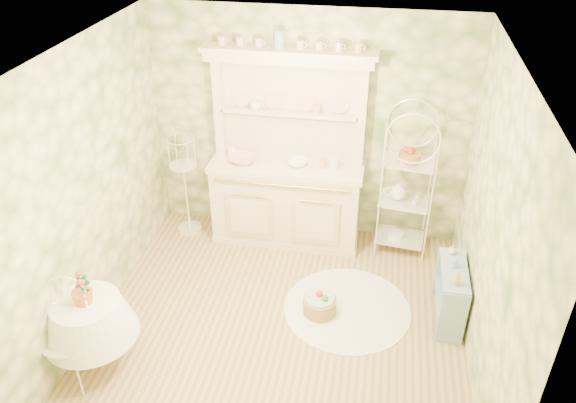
% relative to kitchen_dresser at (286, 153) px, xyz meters
% --- Properties ---
extents(floor, '(3.60, 3.60, 0.00)m').
position_rel_kitchen_dresser_xyz_m(floor, '(0.20, -1.52, -1.15)').
color(floor, tan).
rests_on(floor, ground).
extents(ceiling, '(3.60, 3.60, 0.00)m').
position_rel_kitchen_dresser_xyz_m(ceiling, '(0.20, -1.52, 1.56)').
color(ceiling, white).
rests_on(ceiling, floor).
extents(wall_left, '(3.60, 3.60, 0.00)m').
position_rel_kitchen_dresser_xyz_m(wall_left, '(-1.60, -1.52, 0.21)').
color(wall_left, beige).
rests_on(wall_left, floor).
extents(wall_right, '(3.60, 3.60, 0.00)m').
position_rel_kitchen_dresser_xyz_m(wall_right, '(2.00, -1.52, 0.21)').
color(wall_right, beige).
rests_on(wall_right, floor).
extents(wall_back, '(3.60, 3.60, 0.00)m').
position_rel_kitchen_dresser_xyz_m(wall_back, '(0.20, 0.28, 0.21)').
color(wall_back, beige).
rests_on(wall_back, floor).
extents(wall_front, '(3.60, 3.60, 0.00)m').
position_rel_kitchen_dresser_xyz_m(wall_front, '(0.20, -3.32, 0.21)').
color(wall_front, beige).
rests_on(wall_front, floor).
extents(kitchen_dresser, '(1.87, 0.61, 2.29)m').
position_rel_kitchen_dresser_xyz_m(kitchen_dresser, '(0.00, 0.00, 0.00)').
color(kitchen_dresser, beige).
rests_on(kitchen_dresser, floor).
extents(bakers_rack, '(0.64, 0.49, 1.89)m').
position_rel_kitchen_dresser_xyz_m(bakers_rack, '(1.36, 0.02, -0.20)').
color(bakers_rack, white).
rests_on(bakers_rack, floor).
extents(side_shelf, '(0.31, 0.74, 0.62)m').
position_rel_kitchen_dresser_xyz_m(side_shelf, '(1.84, -1.11, -0.83)').
color(side_shelf, '#83A8BE').
rests_on(side_shelf, floor).
extents(round_table, '(0.77, 0.77, 0.65)m').
position_rel_kitchen_dresser_xyz_m(round_table, '(-1.36, -2.26, -0.82)').
color(round_table, white).
rests_on(round_table, floor).
extents(cafe_chair, '(0.47, 0.47, 0.86)m').
position_rel_kitchen_dresser_xyz_m(cafe_chair, '(-1.48, -2.49, -0.72)').
color(cafe_chair, white).
rests_on(cafe_chair, floor).
extents(birdcage_stand, '(0.38, 0.38, 1.49)m').
position_rel_kitchen_dresser_xyz_m(birdcage_stand, '(-1.22, -0.06, -0.40)').
color(birdcage_stand, white).
rests_on(birdcage_stand, floor).
extents(floor_basket, '(0.33, 0.33, 0.20)m').
position_rel_kitchen_dresser_xyz_m(floor_basket, '(0.57, -1.26, -1.05)').
color(floor_basket, '#A78247').
rests_on(floor_basket, floor).
extents(lace_rug, '(1.37, 1.37, 0.01)m').
position_rel_kitchen_dresser_xyz_m(lace_rug, '(0.85, -1.16, -1.14)').
color(lace_rug, white).
rests_on(lace_rug, floor).
extents(bowl_floral, '(0.33, 0.33, 0.07)m').
position_rel_kitchen_dresser_xyz_m(bowl_floral, '(-0.49, -0.05, -0.13)').
color(bowl_floral, white).
rests_on(bowl_floral, kitchen_dresser).
extents(bowl_white, '(0.25, 0.25, 0.07)m').
position_rel_kitchen_dresser_xyz_m(bowl_white, '(0.12, -0.01, -0.13)').
color(bowl_white, white).
rests_on(bowl_white, kitchen_dresser).
extents(cup_left, '(0.16, 0.16, 0.10)m').
position_rel_kitchen_dresser_xyz_m(cup_left, '(-0.37, 0.14, 0.47)').
color(cup_left, white).
rests_on(cup_left, kitchen_dresser).
extents(cup_right, '(0.11, 0.11, 0.10)m').
position_rel_kitchen_dresser_xyz_m(cup_right, '(0.31, 0.16, 0.47)').
color(cup_right, white).
rests_on(cup_right, kitchen_dresser).
extents(potted_geranium, '(0.16, 0.12, 0.28)m').
position_rel_kitchen_dresser_xyz_m(potted_geranium, '(-1.34, -2.26, -0.30)').
color(potted_geranium, '#3F7238').
rests_on(potted_geranium, round_table).
extents(bottle_amber, '(0.08, 0.08, 0.16)m').
position_rel_kitchen_dresser_xyz_m(bottle_amber, '(1.83, -1.33, -0.46)').
color(bottle_amber, '#D1904B').
rests_on(bottle_amber, side_shelf).
extents(bottle_blue, '(0.06, 0.06, 0.12)m').
position_rel_kitchen_dresser_xyz_m(bottle_blue, '(1.84, -1.07, -0.49)').
color(bottle_blue, '#799BC4').
rests_on(bottle_blue, side_shelf).
extents(bottle_glass, '(0.09, 0.09, 0.10)m').
position_rel_kitchen_dresser_xyz_m(bottle_glass, '(1.83, -0.85, -0.50)').
color(bottle_glass, silver).
rests_on(bottle_glass, side_shelf).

